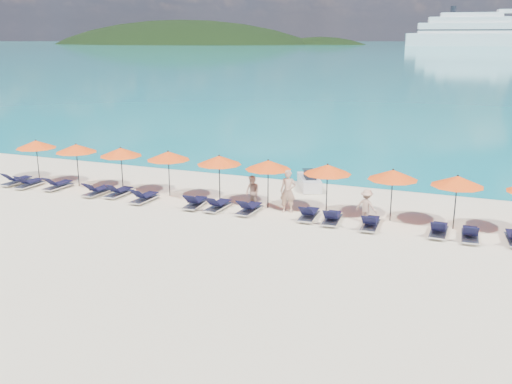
% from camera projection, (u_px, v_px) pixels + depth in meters
% --- Properties ---
extents(ground, '(1400.00, 1400.00, 0.00)m').
position_uv_depth(ground, '(227.00, 241.00, 21.83)').
color(ground, beige).
extents(sea, '(1600.00, 1300.00, 0.01)m').
position_uv_depth(sea, '(480.00, 44.00, 613.84)').
color(sea, '#1FA9B2').
rests_on(sea, ground).
extents(headland_main, '(374.00, 242.00, 126.50)m').
position_uv_depth(headland_main, '(182.00, 80.00, 622.77)').
color(headland_main, black).
rests_on(headland_main, ground).
extents(headland_small, '(162.00, 126.00, 85.50)m').
position_uv_depth(headland_small, '(320.00, 80.00, 586.64)').
color(headland_small, black).
rests_on(headland_small, ground).
extents(cruise_ship, '(139.70, 42.73, 38.41)m').
position_uv_depth(cruise_ship, '(493.00, 34.00, 468.60)').
color(cruise_ship, silver).
rests_on(cruise_ship, ground).
extents(jetski, '(1.90, 2.67, 0.89)m').
position_uv_depth(jetski, '(309.00, 182.00, 29.36)').
color(jetski, silver).
rests_on(jetski, ground).
extents(beachgoer_a, '(0.74, 0.52, 1.92)m').
position_uv_depth(beachgoer_a, '(288.00, 191.00, 25.22)').
color(beachgoer_a, tan).
rests_on(beachgoer_a, ground).
extents(beachgoer_b, '(0.85, 0.74, 1.52)m').
position_uv_depth(beachgoer_b, '(252.00, 192.00, 25.84)').
color(beachgoer_b, tan).
rests_on(beachgoer_b, ground).
extents(beachgoer_c, '(1.02, 0.67, 1.45)m').
position_uv_depth(beachgoer_c, '(366.00, 206.00, 23.85)').
color(beachgoer_c, tan).
rests_on(beachgoer_c, ground).
extents(umbrella_0, '(2.10, 2.10, 2.28)m').
position_uv_depth(umbrella_0, '(36.00, 144.00, 30.48)').
color(umbrella_0, black).
rests_on(umbrella_0, ground).
extents(umbrella_1, '(2.10, 2.10, 2.28)m').
position_uv_depth(umbrella_1, '(76.00, 148.00, 29.39)').
color(umbrella_1, black).
rests_on(umbrella_1, ground).
extents(umbrella_2, '(2.10, 2.10, 2.28)m').
position_uv_depth(umbrella_2, '(121.00, 152.00, 28.45)').
color(umbrella_2, black).
rests_on(umbrella_2, ground).
extents(umbrella_3, '(2.10, 2.10, 2.28)m').
position_uv_depth(umbrella_3, '(168.00, 156.00, 27.56)').
color(umbrella_3, black).
rests_on(umbrella_3, ground).
extents(umbrella_4, '(2.10, 2.10, 2.28)m').
position_uv_depth(umbrella_4, '(219.00, 160.00, 26.57)').
color(umbrella_4, black).
rests_on(umbrella_4, ground).
extents(umbrella_5, '(2.10, 2.10, 2.28)m').
position_uv_depth(umbrella_5, '(268.00, 165.00, 25.58)').
color(umbrella_5, black).
rests_on(umbrella_5, ground).
extents(umbrella_6, '(2.10, 2.10, 2.28)m').
position_uv_depth(umbrella_6, '(328.00, 169.00, 24.72)').
color(umbrella_6, black).
rests_on(umbrella_6, ground).
extents(umbrella_7, '(2.10, 2.10, 2.28)m').
position_uv_depth(umbrella_7, '(393.00, 175.00, 23.76)').
color(umbrella_7, black).
rests_on(umbrella_7, ground).
extents(umbrella_8, '(2.10, 2.10, 2.28)m').
position_uv_depth(umbrella_8, '(457.00, 181.00, 22.72)').
color(umbrella_8, black).
rests_on(umbrella_8, ground).
extents(lounger_0, '(0.79, 1.76, 0.66)m').
position_uv_depth(lounger_0, '(17.00, 180.00, 30.13)').
color(lounger_0, silver).
rests_on(lounger_0, ground).
extents(lounger_1, '(0.67, 1.72, 0.66)m').
position_uv_depth(lounger_1, '(29.00, 183.00, 29.58)').
color(lounger_1, silver).
rests_on(lounger_1, ground).
extents(lounger_2, '(0.72, 1.73, 0.66)m').
position_uv_depth(lounger_2, '(58.00, 185.00, 29.23)').
color(lounger_2, silver).
rests_on(lounger_2, ground).
extents(lounger_3, '(0.78, 1.75, 0.66)m').
position_uv_depth(lounger_3, '(97.00, 191.00, 28.12)').
color(lounger_3, silver).
rests_on(lounger_3, ground).
extents(lounger_4, '(0.71, 1.73, 0.66)m').
position_uv_depth(lounger_4, '(119.00, 192.00, 27.92)').
color(lounger_4, silver).
rests_on(lounger_4, ground).
extents(lounger_5, '(0.70, 1.73, 0.66)m').
position_uv_depth(lounger_5, '(144.00, 197.00, 26.97)').
color(lounger_5, silver).
rests_on(lounger_5, ground).
extents(lounger_6, '(0.75, 1.74, 0.66)m').
position_uv_depth(lounger_6, '(195.00, 202.00, 26.12)').
color(lounger_6, silver).
rests_on(lounger_6, ground).
extents(lounger_7, '(0.73, 1.74, 0.66)m').
position_uv_depth(lounger_7, '(218.00, 205.00, 25.72)').
color(lounger_7, silver).
rests_on(lounger_7, ground).
extents(lounger_8, '(0.72, 1.73, 0.66)m').
position_uv_depth(lounger_8, '(249.00, 208.00, 25.24)').
color(lounger_8, silver).
rests_on(lounger_8, ground).
extents(lounger_9, '(0.70, 1.73, 0.66)m').
position_uv_depth(lounger_9, '(309.00, 214.00, 24.40)').
color(lounger_9, silver).
rests_on(lounger_9, ground).
extents(lounger_10, '(0.74, 1.74, 0.66)m').
position_uv_depth(lounger_10, '(332.00, 218.00, 23.92)').
color(lounger_10, silver).
rests_on(lounger_10, ground).
extents(lounger_11, '(0.68, 1.72, 0.66)m').
position_uv_depth(lounger_11, '(370.00, 223.00, 23.22)').
color(lounger_11, silver).
rests_on(lounger_11, ground).
extents(lounger_12, '(0.65, 1.71, 0.66)m').
position_uv_depth(lounger_12, '(439.00, 230.00, 22.42)').
color(lounger_12, silver).
rests_on(lounger_12, ground).
extents(lounger_13, '(0.69, 1.72, 0.66)m').
position_uv_depth(lounger_13, '(470.00, 234.00, 21.92)').
color(lounger_13, silver).
rests_on(lounger_13, ground).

